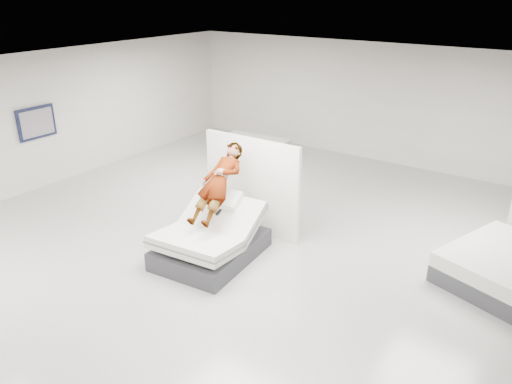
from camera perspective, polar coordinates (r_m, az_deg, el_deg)
room at (r=8.18m, az=-3.87°, el=1.08°), size 14.00×14.04×3.20m
hero_bed at (r=9.03m, az=-5.20°, el=-5.52°), size 1.63×2.05×1.10m
person at (r=8.90m, az=-4.27°, el=0.02°), size 0.75×1.44×1.61m
remote at (r=8.61m, az=-4.29°, el=-2.34°), size 0.06×0.15×0.08m
divider_panel at (r=9.73m, az=-0.49°, el=0.72°), size 2.12×0.12×1.93m
flat_bed_right_far at (r=9.31m, az=26.41°, el=-7.65°), size 2.06×2.37×0.55m
flat_bed_left_far at (r=14.17m, az=-0.70°, el=4.88°), size 2.03×1.60×0.53m
wall_poster at (r=12.85m, az=-23.79°, el=7.26°), size 0.06×0.95×0.75m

